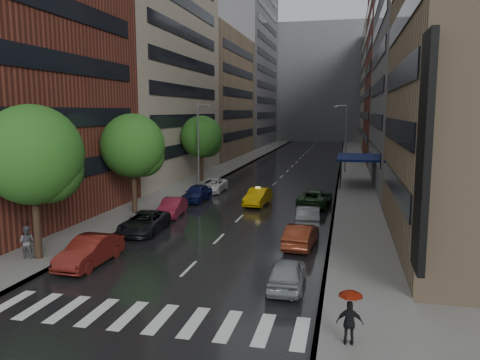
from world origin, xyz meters
name	(u,v)px	position (x,y,z in m)	size (l,w,h in m)	color
ground	(159,298)	(0.00, 0.00, 0.00)	(220.00, 220.00, 0.00)	gray
road	(291,168)	(0.00, 50.00, 0.01)	(14.00, 140.00, 0.01)	black
sidewalk_left	(232,166)	(-9.00, 50.00, 0.07)	(4.00, 140.00, 0.15)	gray
sidewalk_right	(353,169)	(9.00, 50.00, 0.07)	(4.00, 140.00, 0.15)	gray
crosswalk	(145,317)	(0.20, -2.00, 0.01)	(13.15, 2.80, 0.01)	silver
buildings_left	(209,65)	(-15.00, 58.79, 15.99)	(8.00, 108.00, 38.00)	maroon
buildings_right	(397,66)	(15.00, 56.70, 15.03)	(8.05, 109.10, 36.00)	#937A5B
building_far	(320,84)	(0.00, 118.00, 16.00)	(40.00, 14.00, 32.00)	slate
tree_near	(32,155)	(-8.60, 3.44, 5.92)	(5.43, 5.43, 8.66)	#382619
tree_mid	(133,146)	(-8.60, 15.65, 5.54)	(5.08, 5.08, 8.10)	#382619
tree_far	(201,137)	(-8.60, 33.57, 5.32)	(4.88, 4.88, 7.78)	#382619
taxi	(258,197)	(0.41, 21.54, 0.74)	(1.58, 4.52, 1.49)	#E0AB0B
parked_cars_left	(173,206)	(-5.40, 15.93, 0.74)	(2.71, 28.63, 1.58)	#5A1612
parked_cars_right	(308,218)	(5.40, 14.26, 0.75)	(3.00, 24.46, 1.53)	gray
ped_black_umbrella	(27,236)	(-9.24, 3.35, 1.38)	(0.98, 0.98, 2.09)	#504F54
ped_red_umbrella	(350,312)	(8.26, -2.70, 1.34)	(0.94, 0.82, 2.01)	black
street_lamp_left	(199,143)	(-7.72, 30.00, 4.89)	(1.74, 0.22, 9.00)	gray
street_lamp_right	(345,137)	(7.72, 45.00, 4.89)	(1.74, 0.22, 9.00)	gray
awning	(356,158)	(8.98, 35.00, 3.13)	(4.00, 8.00, 3.12)	navy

